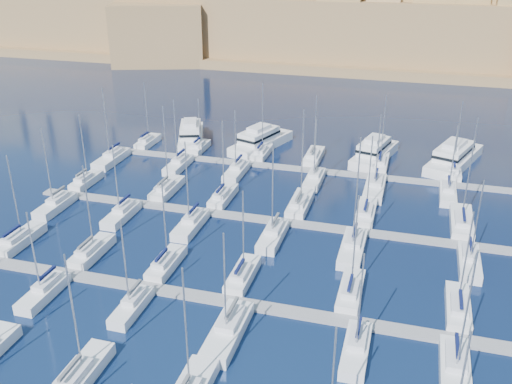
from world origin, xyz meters
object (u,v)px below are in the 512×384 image
(motor_yacht_b, at_px, (260,140))
(motor_yacht_d, at_px, (454,157))
(motor_yacht_a, at_px, (191,134))
(sailboat_2, at_px, (80,375))
(motor_yacht_c, at_px, (374,152))

(motor_yacht_b, relative_size, motor_yacht_d, 0.90)
(motor_yacht_a, bearing_deg, sailboat_2, -76.91)
(sailboat_2, xyz_separation_m, motor_yacht_c, (22.18, 69.58, 0.98))
(motor_yacht_b, distance_m, motor_yacht_d, 38.07)
(motor_yacht_d, bearing_deg, motor_yacht_c, -174.61)
(sailboat_2, distance_m, motor_yacht_b, 70.12)
(motor_yacht_d, bearing_deg, motor_yacht_a, -178.65)
(motor_yacht_a, relative_size, motor_yacht_b, 0.95)
(motor_yacht_b, bearing_deg, motor_yacht_c, -1.28)
(motor_yacht_a, distance_m, motor_yacht_b, 15.21)
(sailboat_2, relative_size, motor_yacht_d, 0.74)
(sailboat_2, height_order, motor_yacht_c, sailboat_2)
(motor_yacht_a, height_order, motor_yacht_d, same)
(motor_yacht_a, xyz_separation_m, motor_yacht_b, (15.20, 0.37, -0.00))
(motor_yacht_b, height_order, motor_yacht_d, same)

